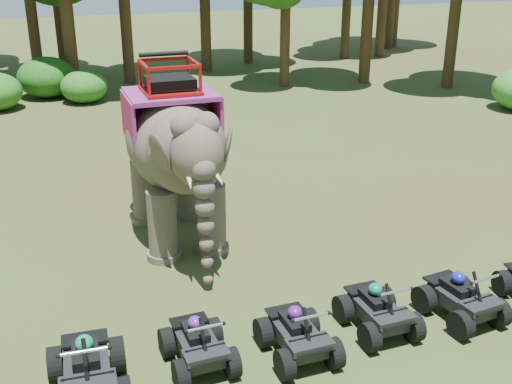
# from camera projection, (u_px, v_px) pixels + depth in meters

# --- Properties ---
(ground) EXTENTS (110.00, 110.00, 0.00)m
(ground) POSITION_uv_depth(u_px,v_px,m) (273.00, 294.00, 13.75)
(ground) COLOR #47381E
(ground) RESTS_ON ground
(elephant) EXTENTS (2.49, 5.45, 4.54)m
(elephant) POSITION_uv_depth(u_px,v_px,m) (174.00, 151.00, 15.61)
(elephant) COLOR #4E4438
(elephant) RESTS_ON ground
(atv_0) EXTENTS (1.35, 1.82, 1.32)m
(atv_0) POSITION_uv_depth(u_px,v_px,m) (86.00, 363.00, 10.47)
(atv_0) COLOR black
(atv_0) RESTS_ON ground
(atv_1) EXTENTS (1.21, 1.60, 1.14)m
(atv_1) POSITION_uv_depth(u_px,v_px,m) (198.00, 338.00, 11.26)
(atv_1) COLOR black
(atv_1) RESTS_ON ground
(atv_2) EXTENTS (1.23, 1.64, 1.18)m
(atv_2) POSITION_uv_depth(u_px,v_px,m) (298.00, 328.00, 11.51)
(atv_2) COLOR black
(atv_2) RESTS_ON ground
(atv_3) EXTENTS (1.24, 1.65, 1.18)m
(atv_3) POSITION_uv_depth(u_px,v_px,m) (378.00, 304.00, 12.26)
(atv_3) COLOR black
(atv_3) RESTS_ON ground
(atv_4) EXTENTS (1.40, 1.77, 1.20)m
(atv_4) POSITION_uv_depth(u_px,v_px,m) (462.00, 292.00, 12.65)
(atv_4) COLOR black
(atv_4) RESTS_ON ground
(tree_2) EXTENTS (4.85, 4.85, 6.93)m
(tree_2) POSITION_uv_depth(u_px,v_px,m) (285.00, 16.00, 31.68)
(tree_2) COLOR #195114
(tree_2) RESTS_ON ground
(tree_40) EXTENTS (5.39, 5.39, 7.70)m
(tree_40) POSITION_uv_depth(u_px,v_px,m) (57.00, 1.00, 35.44)
(tree_40) COLOR #195114
(tree_40) RESTS_ON ground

